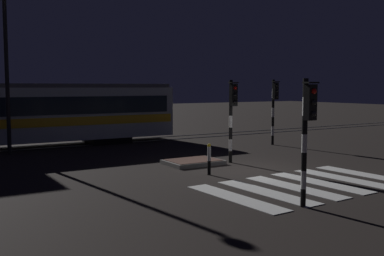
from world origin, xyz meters
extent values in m
plane|color=black|center=(0.00, 0.00, 0.00)|extent=(120.00, 120.00, 0.00)
cube|color=#59595E|center=(0.00, 10.12, 0.01)|extent=(80.00, 0.12, 0.03)
cube|color=#59595E|center=(0.00, 11.55, 0.01)|extent=(80.00, 0.12, 0.03)
cube|color=silver|center=(-2.94, -3.07, 0.01)|extent=(0.88, 3.76, 0.02)
cube|color=silver|center=(-1.76, -3.01, 0.01)|extent=(0.88, 3.76, 0.02)
cube|color=silver|center=(-0.59, -2.96, 0.01)|extent=(0.88, 3.76, 0.02)
cube|color=silver|center=(0.59, -2.90, 0.01)|extent=(0.88, 3.76, 0.02)
cube|color=silver|center=(1.76, -2.84, 0.01)|extent=(0.88, 3.76, 0.02)
cube|color=silver|center=(2.94, -2.79, 0.01)|extent=(0.88, 3.76, 0.02)
cube|color=slate|center=(-1.00, 2.27, 0.08)|extent=(2.18, 1.57, 0.16)
cube|color=brown|center=(-1.00, 2.27, 0.17)|extent=(1.96, 1.42, 0.02)
cylinder|color=black|center=(-1.99, -4.72, 0.24)|extent=(0.14, 0.14, 0.47)
cylinder|color=white|center=(-1.99, -4.72, 0.71)|extent=(0.14, 0.14, 0.47)
cylinder|color=black|center=(-1.99, -4.72, 1.18)|extent=(0.14, 0.14, 0.47)
cylinder|color=white|center=(-1.99, -4.72, 1.65)|extent=(0.14, 0.14, 0.47)
cylinder|color=black|center=(-1.99, -4.72, 2.12)|extent=(0.14, 0.14, 0.47)
cylinder|color=white|center=(-1.99, -4.72, 2.59)|extent=(0.14, 0.14, 0.47)
cylinder|color=black|center=(-1.99, -4.72, 3.07)|extent=(0.14, 0.14, 0.47)
cube|color=black|center=(-1.99, -4.89, 2.70)|extent=(0.28, 0.20, 0.90)
sphere|color=red|center=(-1.99, -5.00, 2.98)|extent=(0.14, 0.14, 0.14)
sphere|color=black|center=(-1.99, -5.00, 2.70)|extent=(0.14, 0.14, 0.14)
sphere|color=black|center=(-1.99, -5.00, 2.42)|extent=(0.14, 0.14, 0.14)
cube|color=black|center=(-1.99, -4.89, 3.19)|extent=(0.36, 0.24, 0.04)
cylinder|color=black|center=(5.82, 5.21, 0.25)|extent=(0.14, 0.14, 0.50)
cylinder|color=white|center=(5.82, 5.21, 0.74)|extent=(0.14, 0.14, 0.50)
cylinder|color=black|center=(5.82, 5.21, 1.24)|extent=(0.14, 0.14, 0.50)
cylinder|color=white|center=(5.82, 5.21, 1.74)|extent=(0.14, 0.14, 0.50)
cylinder|color=black|center=(5.82, 5.21, 2.23)|extent=(0.14, 0.14, 0.50)
cylinder|color=white|center=(5.82, 5.21, 2.73)|extent=(0.14, 0.14, 0.50)
cylinder|color=black|center=(5.82, 5.21, 3.22)|extent=(0.14, 0.14, 0.50)
cube|color=black|center=(5.82, 5.04, 2.87)|extent=(0.28, 0.20, 0.90)
sphere|color=black|center=(5.82, 4.93, 3.15)|extent=(0.14, 0.14, 0.14)
sphere|color=black|center=(5.82, 4.93, 2.87)|extent=(0.14, 0.14, 0.14)
sphere|color=black|center=(5.82, 4.93, 2.59)|extent=(0.14, 0.14, 0.14)
cube|color=black|center=(5.82, 5.04, 3.36)|extent=(0.36, 0.24, 0.04)
cylinder|color=black|center=(0.50, 1.80, 0.24)|extent=(0.14, 0.14, 0.48)
cylinder|color=white|center=(0.50, 1.80, 0.72)|extent=(0.14, 0.14, 0.48)
cylinder|color=black|center=(0.50, 1.80, 1.20)|extent=(0.14, 0.14, 0.48)
cylinder|color=white|center=(0.50, 1.80, 1.68)|extent=(0.14, 0.14, 0.48)
cylinder|color=black|center=(0.50, 1.80, 2.16)|extent=(0.14, 0.14, 0.48)
cylinder|color=white|center=(0.50, 1.80, 2.64)|extent=(0.14, 0.14, 0.48)
cylinder|color=black|center=(0.50, 1.80, 3.12)|extent=(0.14, 0.14, 0.48)
cube|color=black|center=(0.50, 1.63, 2.76)|extent=(0.28, 0.20, 0.90)
sphere|color=red|center=(0.50, 1.52, 3.04)|extent=(0.14, 0.14, 0.14)
sphere|color=black|center=(0.50, 1.52, 2.76)|extent=(0.14, 0.14, 0.14)
sphere|color=black|center=(0.50, 1.52, 2.48)|extent=(0.14, 0.14, 0.14)
cube|color=black|center=(0.50, 1.63, 3.25)|extent=(0.36, 0.24, 0.04)
cylinder|color=black|center=(-6.79, 8.80, 3.64)|extent=(0.18, 0.18, 7.27)
cube|color=#B2BCC1|center=(-5.64, 10.83, 1.70)|extent=(15.62, 2.50, 2.70)
cube|color=yellow|center=(-5.64, 9.56, 1.35)|extent=(15.31, 0.04, 0.44)
cube|color=yellow|center=(-5.64, 12.10, 1.35)|extent=(15.31, 0.04, 0.44)
cube|color=black|center=(-5.64, 9.57, 2.15)|extent=(14.84, 0.03, 0.90)
cube|color=#4C4C51|center=(-5.64, 10.83, 3.15)|extent=(15.31, 2.30, 0.20)
cube|color=black|center=(-1.35, 10.83, 0.17)|extent=(2.20, 2.00, 0.35)
sphere|color=#F9F2CC|center=(2.22, 10.83, 1.30)|extent=(0.24, 0.24, 0.24)
cylinder|color=black|center=(-1.69, 0.09, 0.25)|extent=(0.12, 0.12, 0.50)
cylinder|color=white|center=(-1.69, 0.09, 0.75)|extent=(0.12, 0.12, 0.50)
sphere|color=yellow|center=(-1.69, 0.09, 1.05)|extent=(0.12, 0.12, 0.12)
camera|label=1|loc=(-10.44, -12.96, 3.09)|focal=42.37mm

